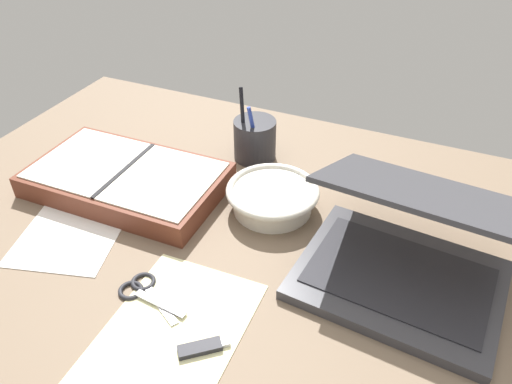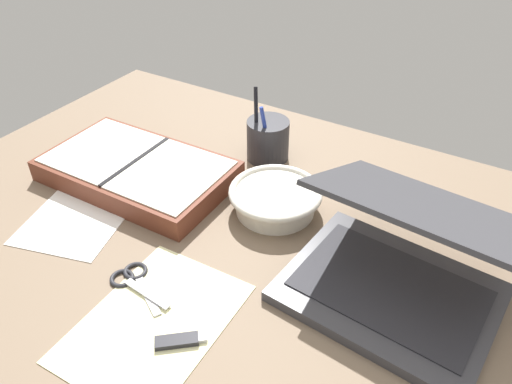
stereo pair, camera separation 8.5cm
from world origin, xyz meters
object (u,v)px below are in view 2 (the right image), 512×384
at_px(planner, 137,170).
at_px(pen_cup, 268,140).
at_px(scissors, 133,279).
at_px(laptop, 401,262).
at_px(bowl, 275,198).

bearing_deg(planner, pen_cup, 48.21).
bearing_deg(pen_cup, planner, -131.17).
xyz_separation_m(planner, scissors, (0.18, -0.21, -0.02)).
relative_size(laptop, bowl, 1.94).
relative_size(pen_cup, scissors, 1.29).
distance_m(planner, scissors, 0.28).
height_order(pen_cup, scissors, pen_cup).
xyz_separation_m(bowl, scissors, (-0.10, -0.27, -0.02)).
xyz_separation_m(laptop, scissors, (-0.36, -0.20, -0.05)).
bearing_deg(laptop, pen_cup, 153.38).
relative_size(laptop, pen_cup, 2.13).
relative_size(bowl, planner, 0.46).
distance_m(bowl, planner, 0.29).
distance_m(pen_cup, scissors, 0.42).
distance_m(bowl, pen_cup, 0.18).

